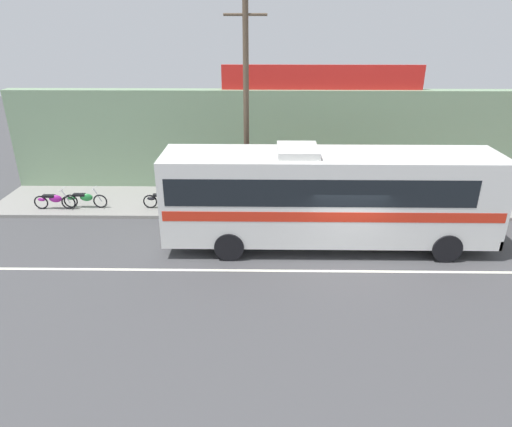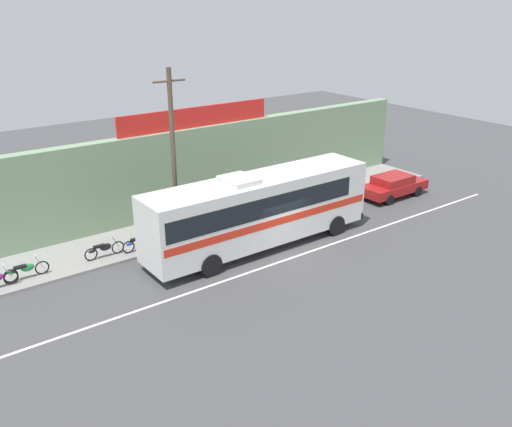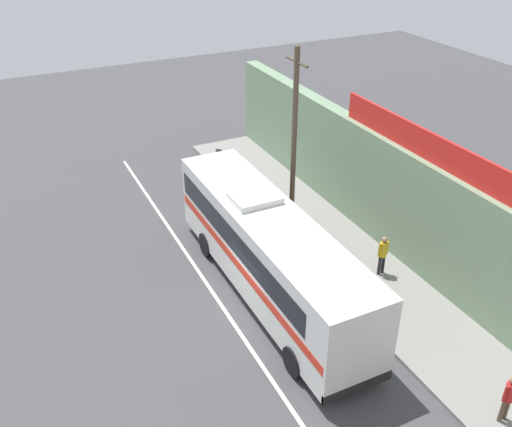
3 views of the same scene
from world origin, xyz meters
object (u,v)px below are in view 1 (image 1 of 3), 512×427
(utility_pole, at_px, (246,111))
(intercity_bus, at_px, (327,194))
(motorcycle_orange, at_px, (202,202))
(motorcycle_red, at_px, (84,199))
(pedestrian_far_left, at_px, (512,187))
(pedestrian_near_shop, at_px, (336,176))
(motorcycle_purple, at_px, (164,199))
(motorcycle_blue, at_px, (54,200))

(utility_pole, bearing_deg, intercity_bus, -42.03)
(motorcycle_orange, bearing_deg, motorcycle_red, 177.04)
(motorcycle_orange, bearing_deg, intercity_bus, -30.18)
(utility_pole, height_order, motorcycle_red, utility_pole)
(pedestrian_far_left, bearing_deg, motorcycle_orange, -177.75)
(utility_pole, distance_m, pedestrian_near_shop, 5.57)
(motorcycle_purple, relative_size, motorcycle_red, 1.00)
(pedestrian_far_left, bearing_deg, pedestrian_near_shop, 170.80)
(intercity_bus, distance_m, motorcycle_purple, 7.47)
(intercity_bus, height_order, motorcycle_red, intercity_bus)
(motorcycle_red, bearing_deg, pedestrian_far_left, 0.79)
(motorcycle_purple, bearing_deg, utility_pole, -7.02)
(intercity_bus, bearing_deg, motorcycle_purple, 154.73)
(motorcycle_purple, bearing_deg, pedestrian_near_shop, 10.78)
(motorcycle_red, relative_size, motorcycle_blue, 1.05)
(utility_pole, distance_m, motorcycle_blue, 9.31)
(motorcycle_blue, bearing_deg, intercity_bus, -14.49)
(motorcycle_red, height_order, pedestrian_far_left, pedestrian_far_left)
(pedestrian_far_left, bearing_deg, motorcycle_blue, -178.76)
(motorcycle_purple, xyz_separation_m, motorcycle_orange, (1.71, -0.27, 0.00))
(utility_pole, distance_m, pedestrian_far_left, 11.97)
(motorcycle_blue, bearing_deg, pedestrian_far_left, 1.24)
(intercity_bus, relative_size, motorcycle_blue, 6.49)
(motorcycle_orange, bearing_deg, pedestrian_near_shop, 16.22)
(motorcycle_purple, distance_m, pedestrian_near_shop, 7.83)
(motorcycle_blue, distance_m, pedestrian_far_left, 19.92)
(motorcycle_orange, bearing_deg, motorcycle_purple, 170.98)
(motorcycle_orange, xyz_separation_m, pedestrian_far_left, (13.40, 0.53, 0.57))
(motorcycle_purple, relative_size, motorcycle_orange, 1.01)
(pedestrian_near_shop, bearing_deg, pedestrian_far_left, -9.20)
(motorcycle_red, relative_size, pedestrian_near_shop, 1.11)
(motorcycle_purple, height_order, motorcycle_orange, same)
(motorcycle_purple, bearing_deg, pedestrian_far_left, 0.97)
(motorcycle_red, height_order, motorcycle_blue, same)
(motorcycle_orange, height_order, motorcycle_red, same)
(pedestrian_far_left, bearing_deg, intercity_bus, -158.33)
(intercity_bus, relative_size, motorcycle_purple, 6.15)
(intercity_bus, bearing_deg, utility_pole, 137.97)
(motorcycle_purple, relative_size, pedestrian_far_left, 1.12)
(motorcycle_red, distance_m, pedestrian_near_shop, 11.29)
(intercity_bus, xyz_separation_m, pedestrian_near_shop, (1.06, 4.58, -0.91))
(motorcycle_purple, xyz_separation_m, pedestrian_near_shop, (7.67, 1.46, 0.59))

